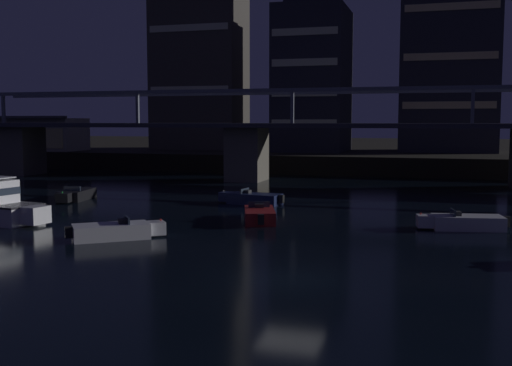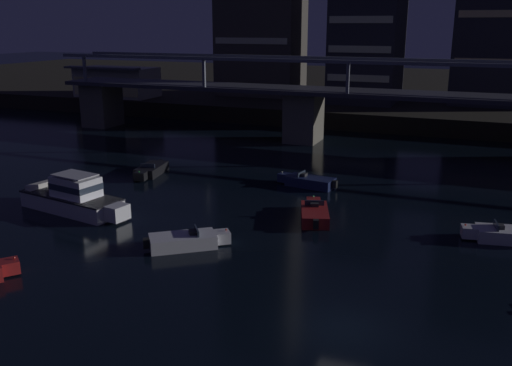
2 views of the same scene
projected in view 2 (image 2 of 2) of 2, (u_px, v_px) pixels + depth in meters
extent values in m
plane|color=black|center=(342.00, 329.00, 24.53)|extent=(400.00, 400.00, 0.00)
cube|color=black|center=(454.00, 92.00, 101.68)|extent=(240.00, 80.00, 2.20)
cube|color=#605B51|center=(102.00, 105.00, 73.13)|extent=(3.60, 4.40, 5.55)
cube|color=#605B51|center=(304.00, 117.00, 63.28)|extent=(3.60, 4.40, 5.55)
cube|color=#33333D|center=(432.00, 96.00, 57.54)|extent=(88.61, 6.40, 0.45)
cube|color=slate|center=(433.00, 64.00, 54.01)|extent=(88.61, 0.36, 0.36)
cube|color=slate|center=(438.00, 61.00, 59.19)|extent=(88.61, 0.36, 0.36)
cube|color=slate|center=(85.00, 69.00, 69.22)|extent=(0.30, 0.30, 3.20)
cube|color=slate|center=(204.00, 73.00, 63.31)|extent=(0.30, 0.30, 3.20)
cube|color=slate|center=(348.00, 78.00, 57.40)|extent=(0.30, 0.30, 3.20)
cube|color=beige|center=(251.00, 41.00, 82.52)|extent=(11.46, 0.10, 0.90)
cube|color=#282833|center=(368.00, 34.00, 78.18)|extent=(9.04, 11.11, 18.84)
cube|color=beige|center=(358.00, 78.00, 74.72)|extent=(8.32, 0.10, 0.90)
cube|color=beige|center=(359.00, 49.00, 73.69)|extent=(8.32, 0.10, 0.90)
cube|color=beige|center=(361.00, 20.00, 72.66)|extent=(8.32, 0.10, 0.90)
cube|color=beige|center=(500.00, 62.00, 71.91)|extent=(11.22, 0.10, 0.90)
cube|color=beige|center=(506.00, 14.00, 70.27)|extent=(11.22, 0.10, 0.90)
cube|color=#B2AD9E|center=(117.00, 82.00, 85.54)|extent=(12.00, 6.00, 4.40)
cube|color=#EAD88C|center=(105.00, 87.00, 82.94)|extent=(11.20, 0.10, 2.64)
cube|color=#4C4C51|center=(101.00, 68.00, 81.69)|extent=(12.40, 1.60, 0.30)
cube|color=silver|center=(72.00, 203.00, 40.03)|extent=(8.33, 3.98, 1.20)
cube|color=silver|center=(117.00, 212.00, 37.69)|extent=(1.34, 1.60, 1.04)
cube|color=black|center=(71.00, 195.00, 39.88)|extent=(8.43, 4.07, 0.10)
cube|color=white|center=(76.00, 186.00, 39.37)|extent=(3.52, 2.63, 1.40)
cube|color=#283342|center=(76.00, 186.00, 39.36)|extent=(3.57, 2.68, 0.44)
cube|color=silver|center=(75.00, 175.00, 39.14)|extent=(3.17, 2.37, 0.08)
cube|color=#B7B2A8|center=(40.00, 185.00, 41.56)|extent=(0.96, 2.15, 0.36)
cube|color=maroon|center=(315.00, 215.00, 38.10)|extent=(2.93, 4.28, 0.80)
cube|color=maroon|center=(313.00, 203.00, 40.40)|extent=(1.22, 1.16, 0.70)
cube|color=#283342|center=(314.00, 203.00, 38.76)|extent=(1.31, 0.52, 0.36)
cube|color=#262628|center=(315.00, 205.00, 38.54)|extent=(0.66, 0.55, 0.24)
cube|color=black|center=(316.00, 224.00, 36.01)|extent=(0.45, 0.45, 0.60)
sphere|color=#33D84C|center=(313.00, 196.00, 40.52)|extent=(0.12, 0.12, 0.12)
cube|color=silver|center=(183.00, 241.00, 33.44)|extent=(4.21, 3.79, 0.80)
cube|color=silver|center=(222.00, 237.00, 34.03)|extent=(1.31, 1.33, 0.70)
cube|color=#283342|center=(197.00, 231.00, 33.49)|extent=(0.89, 1.14, 0.36)
cube|color=#262628|center=(193.00, 232.00, 33.45)|extent=(0.66, 0.69, 0.24)
cube|color=black|center=(146.00, 243.00, 32.87)|extent=(0.50, 0.50, 0.60)
sphere|color=red|center=(226.00, 230.00, 33.97)|extent=(0.12, 0.12, 0.12)
cube|color=black|center=(152.00, 170.00, 49.92)|extent=(2.41, 4.15, 0.80)
cube|color=black|center=(141.00, 176.00, 47.65)|extent=(1.12, 1.05, 0.70)
cube|color=#283342|center=(147.00, 166.00, 48.96)|extent=(1.35, 0.32, 0.36)
cube|color=#262628|center=(149.00, 166.00, 49.21)|extent=(0.62, 0.49, 0.24)
cube|color=black|center=(161.00, 163.00, 51.92)|extent=(0.41, 0.41, 0.60)
sphere|color=#33D84C|center=(139.00, 172.00, 47.29)|extent=(0.12, 0.12, 0.12)
cube|color=silver|center=(510.00, 235.00, 34.41)|extent=(4.16, 2.45, 0.80)
cube|color=silver|center=(469.00, 231.00, 34.88)|extent=(1.06, 1.13, 0.70)
cube|color=#283342|center=(496.00, 225.00, 34.42)|extent=(0.33, 1.35, 0.36)
cube|color=#262628|center=(501.00, 226.00, 34.39)|extent=(0.49, 0.62, 0.24)
sphere|color=red|center=(465.00, 225.00, 34.81)|extent=(0.12, 0.12, 0.12)
cube|color=#19234C|center=(310.00, 182.00, 46.07)|extent=(4.14, 2.37, 0.80)
cube|color=#19234C|center=(285.00, 177.00, 47.23)|extent=(1.04, 1.11, 0.70)
cube|color=#283342|center=(301.00, 174.00, 46.33)|extent=(0.30, 1.35, 0.36)
cube|color=#262628|center=(304.00, 175.00, 46.22)|extent=(0.48, 0.61, 0.24)
cube|color=black|center=(335.00, 184.00, 44.99)|extent=(0.41, 0.41, 0.60)
sphere|color=beige|center=(282.00, 172.00, 47.23)|extent=(0.12, 0.12, 0.12)
cube|color=maroon|center=(10.00, 266.00, 29.87)|extent=(1.33, 1.32, 0.70)
sphere|color=red|center=(14.00, 258.00, 29.87)|extent=(0.12, 0.12, 0.12)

